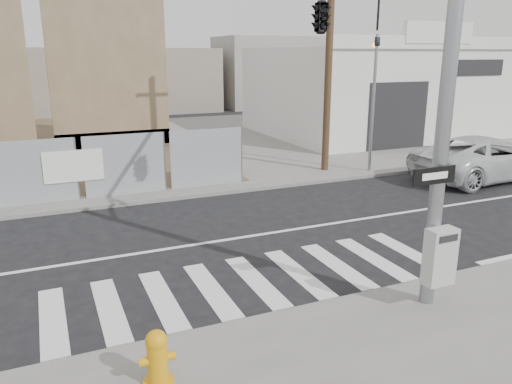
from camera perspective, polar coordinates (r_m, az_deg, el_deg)
name	(u,v)px	position (r m, az deg, el deg)	size (l,w,h in m)	color
ground	(217,241)	(12.83, -4.48, -5.65)	(100.00, 100.00, 0.00)	black
sidewalk_far	(125,147)	(26.02, -14.73, 4.96)	(50.00, 20.00, 0.12)	slate
signal_pole	(355,46)	(11.24, 11.25, 16.04)	(0.96, 5.87, 7.00)	gray
far_signal_pole	(374,85)	(19.88, 13.37, 11.86)	(0.16, 0.20, 5.60)	gray
concrete_wall_right	(109,80)	(25.65, -16.40, 12.18)	(5.50, 1.30, 8.00)	brown
auto_shop	(371,91)	(30.21, 12.98, 11.23)	(12.00, 10.20, 5.95)	silver
utility_pole_right	(330,37)	(19.76, 8.42, 17.09)	(1.60, 0.28, 10.00)	#4B3823
fire_hydrant	(157,358)	(7.47, -11.22, -18.09)	(0.52, 0.48, 0.84)	orange
suv	(486,158)	(20.79, 24.80, 3.57)	(2.72, 5.89, 1.64)	silver
traffic_cone_d	(52,189)	(17.19, -22.28, 0.33)	(0.41, 0.41, 0.69)	#FD550D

